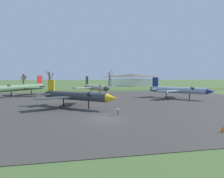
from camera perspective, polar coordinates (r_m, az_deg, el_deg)
name	(u,v)px	position (r m, az deg, el deg)	size (l,w,h in m)	color
ground_plane	(105,120)	(22.43, -2.30, -9.44)	(600.00, 600.00, 0.00)	#425B2D
asphalt_apron	(94,102)	(37.84, -5.72, -4.01)	(77.07, 52.49, 0.05)	#383533
grass_verge_strip	(86,91)	(69.87, -7.93, -0.47)	(137.07, 12.00, 0.06)	#3C5124
jet_fighter_front_left	(77,96)	(30.78, -10.80, -2.09)	(12.60, 11.72, 4.65)	#33383D
info_placard_front_left	(118,111)	(24.55, 1.75, -6.84)	(0.57, 0.30, 0.95)	black
jet_fighter_front_right	(96,87)	(52.29, -5.10, 0.51)	(11.55, 15.03, 5.32)	#B7B293
info_placard_front_right	(109,95)	(46.04, -1.02, -1.84)	(0.56, 0.34, 1.01)	black
jet_fighter_rear_center	(178,90)	(45.80, 19.84, -0.29)	(11.52, 12.53, 5.02)	#8EA3B2
jet_fighter_rear_left	(20,87)	(53.83, -26.59, 0.46)	(11.99, 15.58, 5.53)	#4C6B47
bare_tree_far_left	(24,81)	(80.13, -25.67, 2.17)	(2.29, 2.41, 6.23)	brown
bare_tree_left_of_center	(50,80)	(75.82, -18.77, 2.63)	(3.12, 3.11, 7.93)	#42382D
bare_tree_center	(110,79)	(77.57, -0.75, 2.96)	(2.15, 2.33, 8.04)	brown
visitor_building	(132,80)	(105.29, 6.16, 2.77)	(27.95, 11.18, 6.92)	silver
traffic_cone	(223,129)	(20.08, 31.14, -10.58)	(0.46, 0.46, 0.66)	orange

